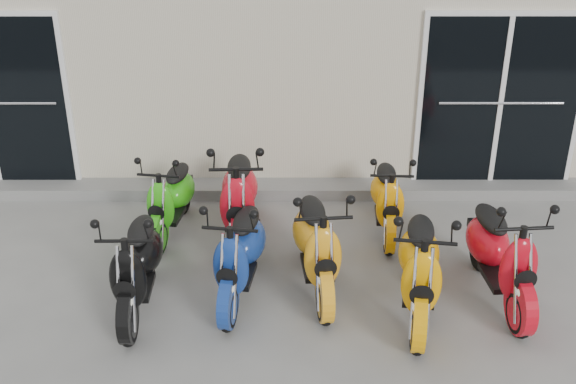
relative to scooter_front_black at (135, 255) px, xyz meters
name	(u,v)px	position (x,y,z in m)	size (l,w,h in m)	color
ground	(288,283)	(1.44, 0.40, -0.60)	(80.00, 80.00, 0.00)	gray
building	(288,12)	(1.44, 5.60, 1.00)	(14.00, 6.00, 3.20)	beige
front_step	(288,189)	(1.44, 2.42, -0.52)	(14.00, 0.40, 0.15)	gray
door_left	(26,97)	(-1.76, 2.57, 0.66)	(1.07, 0.08, 2.22)	black
door_right	(501,97)	(4.04, 2.57, 0.66)	(2.02, 0.08, 2.22)	black
scooter_front_black	(135,255)	(0.00, 0.00, 0.00)	(0.59, 1.61, 1.19)	black
scooter_front_blue	(239,243)	(0.97, 0.20, 0.00)	(0.59, 1.62, 1.19)	navy
scooter_front_orange_a	(317,234)	(1.73, 0.33, 0.03)	(0.62, 1.70, 1.25)	#FFA819
scooter_front_orange_b	(421,257)	(2.68, -0.09, 0.03)	(0.62, 1.70, 1.26)	#FFA605
scooter_front_red	(503,244)	(3.51, 0.14, 0.03)	(0.62, 1.70, 1.25)	red
scooter_back_green	(170,190)	(0.11, 1.47, -0.05)	(0.54, 1.47, 1.09)	#32BE15
scooter_back_red	(238,187)	(0.90, 1.32, 0.06)	(0.64, 1.76, 1.30)	red
scooter_back_yellow	(388,190)	(2.58, 1.47, -0.06)	(0.53, 1.46, 1.08)	#FFA106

